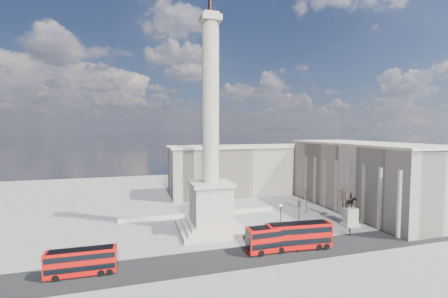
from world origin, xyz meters
TOP-DOWN VIEW (x-y plane):
  - ground at (0.00, 0.00)m, footprint 180.00×180.00m
  - asphalt_road at (5.00, -10.00)m, footprint 120.00×9.00m
  - nelsons_column at (0.00, 5.00)m, footprint 14.00×14.00m
  - balustrade_wall at (0.00, 16.00)m, footprint 40.00×0.60m
  - building_east at (45.00, 10.00)m, footprint 19.00×46.00m
  - building_northeast at (20.00, 40.00)m, footprint 51.00×17.00m
  - red_bus_a at (-23.72, -9.29)m, footprint 10.18×2.54m
  - red_bus_b at (9.04, -9.41)m, footprint 11.85×3.11m
  - red_bus_c at (13.21, -9.70)m, footprint 12.47×3.84m
  - victorian_lamp at (13.75, -1.14)m, footprint 0.54×0.54m
  - equestrian_statue at (31.70, -0.90)m, footprint 3.68×2.76m
  - bare_tree_near at (31.40, 1.36)m, footprint 2.03×2.03m
  - bare_tree_mid at (21.10, 3.69)m, footprint 1.72×1.72m
  - bare_tree_far at (28.09, 11.71)m, footprint 1.67×1.67m
  - pedestrian_walking at (18.01, -6.03)m, footprint 0.72×0.50m
  - pedestrian_standing at (26.96, -6.50)m, footprint 1.05×1.01m
  - pedestrian_crossing at (4.60, -3.68)m, footprint 0.90×1.03m

SIDE VIEW (x-z plane):
  - ground at x=0.00m, z-range 0.00..0.00m
  - asphalt_road at x=5.00m, z-range 0.00..0.01m
  - balustrade_wall at x=0.00m, z-range 0.00..1.10m
  - pedestrian_crossing at x=4.60m, z-range 0.00..1.67m
  - pedestrian_standing at x=26.96m, z-range 0.00..1.71m
  - pedestrian_walking at x=18.01m, z-range 0.00..1.90m
  - red_bus_a at x=-23.72m, z-range 0.10..4.22m
  - red_bus_b at x=9.04m, z-range 0.12..4.89m
  - red_bus_c at x=13.21m, z-range 0.12..5.10m
  - equestrian_statue at x=31.70m, z-range -1.21..6.54m
  - victorian_lamp at x=13.75m, z-range 0.56..6.89m
  - bare_tree_mid at x=21.10m, z-range 1.88..8.41m
  - bare_tree_far at x=28.09m, z-range 1.96..8.79m
  - bare_tree_near at x=31.40m, z-range 2.56..11.45m
  - building_northeast at x=20.00m, z-range 0.02..16.62m
  - building_east at x=45.00m, z-range 0.02..18.62m
  - nelsons_column at x=0.00m, z-range -12.01..37.84m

